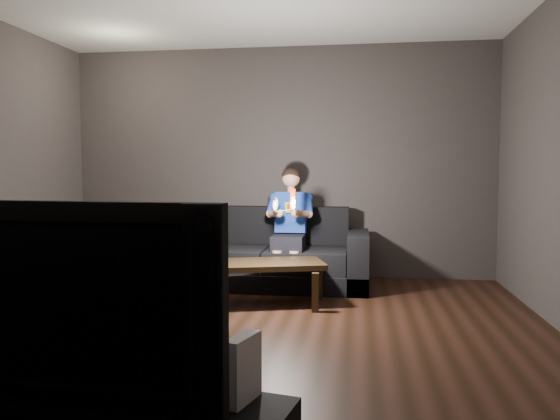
# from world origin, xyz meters

# --- Properties ---
(floor) EXTENTS (5.00, 5.00, 0.00)m
(floor) POSITION_xyz_m (0.00, 0.00, 0.00)
(floor) COLOR black
(floor) RESTS_ON ground
(back_wall) EXTENTS (5.00, 0.04, 2.70)m
(back_wall) POSITION_xyz_m (0.00, 2.50, 1.35)
(back_wall) COLOR #3E3635
(back_wall) RESTS_ON ground
(front_wall) EXTENTS (5.00, 0.04, 2.70)m
(front_wall) POSITION_xyz_m (0.00, -2.50, 1.35)
(front_wall) COLOR #3E3635
(front_wall) RESTS_ON ground
(sofa) EXTENTS (2.18, 0.94, 0.84)m
(sofa) POSITION_xyz_m (-0.04, 1.90, 0.27)
(sofa) COLOR black
(sofa) RESTS_ON floor
(child) EXTENTS (0.50, 0.61, 1.22)m
(child) POSITION_xyz_m (0.21, 1.85, 0.74)
(child) COLOR black
(child) RESTS_ON sofa
(wii_remote_red) EXTENTS (0.05, 0.08, 0.21)m
(wii_remote_red) POSITION_xyz_m (0.30, 1.37, 0.97)
(wii_remote_red) COLOR red
(wii_remote_red) RESTS_ON child
(nunchuk_white) EXTENTS (0.06, 0.09, 0.14)m
(nunchuk_white) POSITION_xyz_m (0.13, 1.38, 0.92)
(nunchuk_white) COLOR white
(nunchuk_white) RESTS_ON child
(wii_remote_black) EXTENTS (0.07, 0.16, 0.03)m
(wii_remote_black) POSITION_xyz_m (-1.01, 1.82, 0.61)
(wii_remote_black) COLOR black
(wii_remote_black) RESTS_ON sofa
(coffee_table) EXTENTS (1.21, 0.84, 0.40)m
(coffee_table) POSITION_xyz_m (0.07, 1.04, 0.35)
(coffee_table) COLOR black
(coffee_table) RESTS_ON floor
(tv) EXTENTS (1.12, 0.21, 0.64)m
(tv) POSITION_xyz_m (0.02, -2.27, 0.84)
(tv) COLOR black
(tv) RESTS_ON media_console
(wii_console) EXTENTS (0.10, 0.17, 0.21)m
(wii_console) POSITION_xyz_m (0.58, -2.27, 0.62)
(wii_console) COLOR white
(wii_console) RESTS_ON media_console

